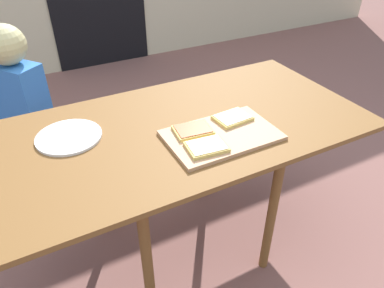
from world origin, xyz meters
name	(u,v)px	position (x,y,z in m)	size (l,w,h in m)	color
ground_plane	(184,244)	(0.00, 0.00, 0.00)	(16.00, 16.00, 0.00)	#80544D
dining_table	(181,139)	(0.00, 0.00, 0.63)	(1.46, 0.74, 0.70)	brown
cutting_board	(222,135)	(0.10, -0.14, 0.70)	(0.40, 0.26, 0.01)	tan
pizza_slice_far_left	(193,130)	(0.01, -0.08, 0.72)	(0.15, 0.12, 0.02)	#D2B65C
pizza_slice_far_right	(232,118)	(0.18, -0.08, 0.72)	(0.14, 0.11, 0.02)	#D2B65C
pizza_slice_near_left	(208,146)	(0.00, -0.20, 0.72)	(0.15, 0.12, 0.02)	#D2B65C
plate_white_left	(69,137)	(-0.40, 0.11, 0.70)	(0.24, 0.24, 0.01)	silver
child_left	(24,107)	(-0.52, 0.70, 0.57)	(0.26, 0.28, 0.97)	#34324A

